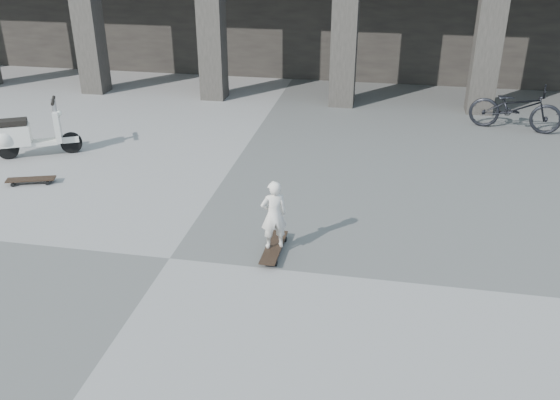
% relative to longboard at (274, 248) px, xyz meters
% --- Properties ---
extents(ground, '(90.00, 90.00, 0.00)m').
position_rel_longboard_xyz_m(ground, '(-1.50, -0.47, -0.08)').
color(ground, '#4F4F4C').
rests_on(ground, ground).
extents(longboard, '(0.26, 1.04, 0.10)m').
position_rel_longboard_xyz_m(longboard, '(0.00, 0.00, 0.00)').
color(longboard, black).
rests_on(longboard, ground).
extents(skateboard_spare, '(0.93, 0.50, 0.11)m').
position_rel_longboard_xyz_m(skateboard_spare, '(-5.07, 1.65, 0.00)').
color(skateboard_spare, black).
rests_on(skateboard_spare, ground).
extents(child, '(0.47, 0.40, 1.08)m').
position_rel_longboard_xyz_m(child, '(0.00, 0.00, 0.56)').
color(child, silver).
rests_on(child, longboard).
extents(scooter, '(1.60, 0.97, 1.21)m').
position_rel_longboard_xyz_m(scooter, '(-5.95, 2.91, 0.40)').
color(scooter, black).
rests_on(scooter, ground).
extents(bicycle, '(2.20, 1.16, 1.10)m').
position_rel_longboard_xyz_m(bicycle, '(4.50, 6.69, 0.47)').
color(bicycle, black).
rests_on(bicycle, ground).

